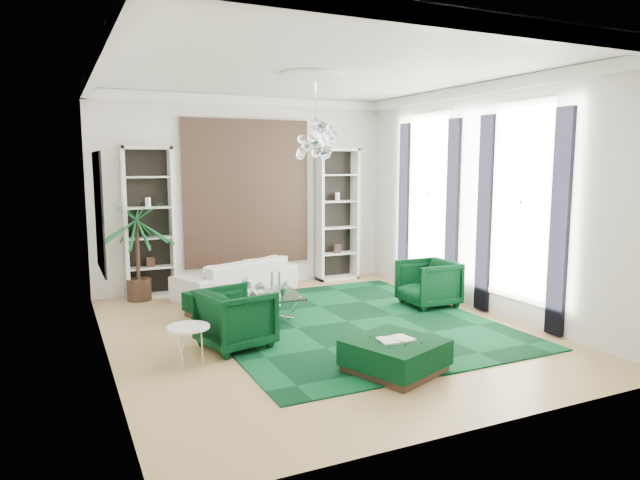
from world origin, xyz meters
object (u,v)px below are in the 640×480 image
armchair_left (236,318)px  coffee_table (261,306)px  sofa (236,277)px  ottoman_front (395,356)px  ottoman_side (220,305)px  palm (137,235)px  side_table (189,347)px  armchair_right (428,283)px

armchair_left → coffee_table: armchair_left is taller
sofa → ottoman_front: sofa is taller
coffee_table → ottoman_front: size_ratio=1.20×
armchair_left → ottoman_side: (0.22, 1.61, -0.21)m
sofa → ottoman_side: 1.53m
armchair_left → palm: bearing=0.3°
sofa → side_table: size_ratio=4.60×
coffee_table → side_table: (-1.52, -1.67, 0.04)m
ottoman_front → palm: bearing=114.2°
armchair_right → side_table: (-4.44, -1.19, -0.16)m
ottoman_front → palm: palm is taller
coffee_table → ottoman_side: 0.69m
coffee_table → sofa: bearing=85.7°
sofa → armchair_left: bearing=49.6°
armchair_left → side_table: bearing=108.4°
coffee_table → palm: 2.85m
side_table → coffee_table: bearing=47.8°
ottoman_side → palm: size_ratio=0.38×
side_table → palm: palm is taller
ottoman_side → ottoman_front: 3.55m
sofa → ottoman_side: (-0.69, -1.36, -0.15)m
side_table → palm: (-0.08, 3.81, 0.95)m
sofa → ottoman_front: (0.54, -4.69, -0.15)m
coffee_table → palm: (-1.60, 2.13, 0.99)m
ottoman_side → side_table: (-0.96, -2.07, 0.05)m
armchair_left → ottoman_front: bearing=-153.4°
ottoman_side → ottoman_front: bearing=-69.7°
ottoman_side → side_table: size_ratio=1.73×
side_table → ottoman_side: bearing=65.2°
ottoman_side → armchair_left: bearing=-97.7°
palm → ottoman_side: bearing=-59.0°
ottoman_front → palm: 5.64m
armchair_right → ottoman_side: size_ratio=0.99×
armchair_right → ottoman_side: bearing=-102.1°
sofa → side_table: sofa is taller
armchair_right → palm: palm is taller
armchair_right → coffee_table: armchair_right is taller
sofa → ottoman_front: bearing=73.3°
armchair_right → armchair_left: bearing=-76.7°
coffee_table → palm: palm is taller
side_table → palm: bearing=91.2°
armchair_right → palm: (-4.53, 2.61, 0.79)m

